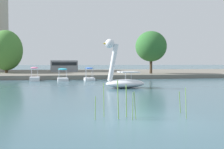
# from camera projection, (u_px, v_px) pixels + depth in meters

# --- Properties ---
(ground_plane) EXTENTS (443.41, 443.41, 0.00)m
(ground_plane) POSITION_uv_depth(u_px,v_px,m) (143.00, 121.00, 9.59)
(ground_plane) COLOR #385966
(shore_bank_far) EXTENTS (153.11, 27.12, 0.50)m
(shore_bank_far) POSITION_uv_depth(u_px,v_px,m) (81.00, 73.00, 46.25)
(shore_bank_far) COLOR #6B665B
(shore_bank_far) RESTS_ON ground_plane
(swan_boat) EXTENTS (3.47, 2.07, 3.79)m
(swan_boat) POSITION_uv_depth(u_px,v_px,m) (123.00, 78.00, 21.88)
(swan_boat) COLOR white
(swan_boat) RESTS_ON ground_plane
(pedal_boat_blue) EXTENTS (1.16, 1.77, 1.45)m
(pedal_boat_blue) POSITION_uv_depth(u_px,v_px,m) (89.00, 76.00, 31.24)
(pedal_boat_blue) COLOR white
(pedal_boat_blue) RESTS_ON ground_plane
(pedal_boat_cyan) EXTENTS (1.24, 1.96, 1.37)m
(pedal_boat_cyan) POSITION_uv_depth(u_px,v_px,m) (63.00, 77.00, 30.67)
(pedal_boat_cyan) COLOR white
(pedal_boat_cyan) RESTS_ON ground_plane
(pedal_boat_pink) EXTENTS (1.19, 2.05, 1.52)m
(pedal_boat_pink) POSITION_uv_depth(u_px,v_px,m) (35.00, 77.00, 30.47)
(pedal_boat_pink) COLOR white
(pedal_boat_pink) RESTS_ON ground_plane
(tree_broadleaf_left) EXTENTS (5.69, 5.75, 5.75)m
(tree_broadleaf_left) POSITION_uv_depth(u_px,v_px,m) (151.00, 46.00, 38.01)
(tree_broadleaf_left) COLOR #423323
(tree_broadleaf_left) RESTS_ON shore_bank_far
(tree_willow_near_path) EXTENTS (4.92, 5.46, 6.12)m
(tree_willow_near_path) POSITION_uv_depth(u_px,v_px,m) (6.00, 50.00, 40.19)
(tree_willow_near_path) COLOR #4C3823
(tree_willow_near_path) RESTS_ON shore_bank_far
(parked_van) EXTENTS (4.42, 2.26, 1.83)m
(parked_van) POSITION_uv_depth(u_px,v_px,m) (64.00, 66.00, 45.68)
(parked_van) COLOR gray
(parked_van) RESTS_ON shore_bank_far
(reed_clump_foreground) EXTENTS (3.49, 1.18, 1.37)m
(reed_clump_foreground) POSITION_uv_depth(u_px,v_px,m) (132.00, 102.00, 10.09)
(reed_clump_foreground) COLOR #669942
(reed_clump_foreground) RESTS_ON ground_plane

